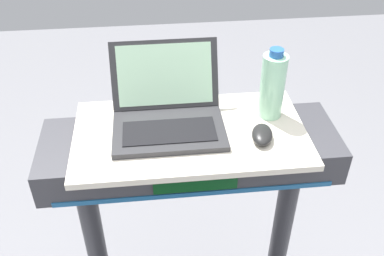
{
  "coord_description": "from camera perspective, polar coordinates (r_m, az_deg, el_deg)",
  "views": [
    {
      "loc": [
        -0.11,
        -0.33,
        1.9
      ],
      "look_at": [
        0.0,
        0.65,
        1.15
      ],
      "focal_mm": 41.23,
      "sensor_mm": 36.0,
      "label": 1
    }
  ],
  "objects": [
    {
      "name": "computer_mouse",
      "position": [
        1.28,
        9.07,
        -0.84
      ],
      "size": [
        0.08,
        0.11,
        0.03
      ],
      "primitive_type": "ellipsoid",
      "rotation": [
        0.0,
        0.0,
        -0.23
      ],
      "color": "black",
      "rests_on": "desk_board"
    },
    {
      "name": "desk_board",
      "position": [
        1.31,
        -0.23,
        -0.79
      ],
      "size": [
        0.69,
        0.38,
        0.02
      ],
      "primitive_type": "cube",
      "color": "beige",
      "rests_on": "treadmill_base"
    },
    {
      "name": "water_bottle",
      "position": [
        1.34,
        10.36,
        5.44
      ],
      "size": [
        0.07,
        0.07,
        0.22
      ],
      "color": "#9EDBB2",
      "rests_on": "desk_board"
    },
    {
      "name": "laptop",
      "position": [
        1.32,
        -3.17,
        2.12
      ],
      "size": [
        0.33,
        0.3,
        0.21
      ],
      "rotation": [
        0.0,
        0.0,
        0.02
      ],
      "color": "#2D2D30",
      "rests_on": "desk_board"
    }
  ]
}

